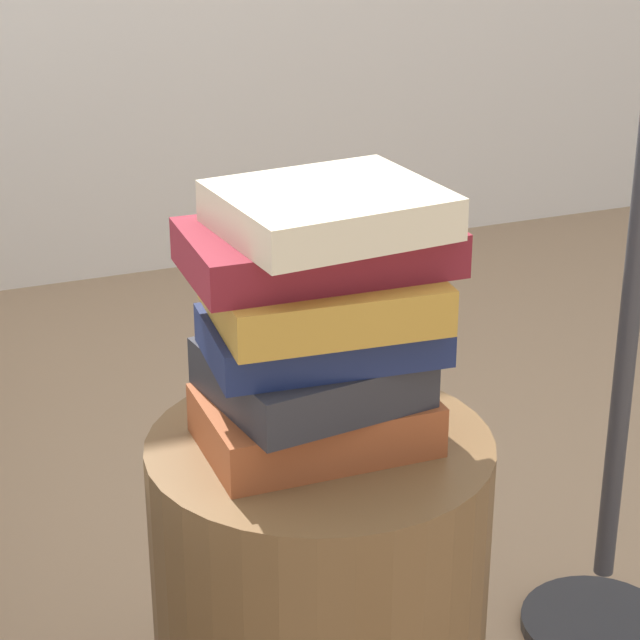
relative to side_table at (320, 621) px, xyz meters
The scene contains 7 objects.
side_table is the anchor object (origin of this frame).
book_rust 0.29m from the side_table, behind, with size 0.26×0.17×0.06m, color #994723.
book_charcoal 0.34m from the side_table, 138.51° to the left, with size 0.22×0.20×0.06m, color #28282D.
book_navy 0.40m from the side_table, 95.13° to the right, with size 0.26×0.16×0.05m, color #19234C.
book_ochre 0.45m from the side_table, 113.73° to the right, with size 0.24×0.20×0.05m, color #B7842D.
book_maroon 0.50m from the side_table, 76.89° to the left, with size 0.29×0.17×0.05m, color maroon.
book_cream 0.54m from the side_table, 61.89° to the right, with size 0.23×0.20×0.05m, color beige.
Camera 1 is at (-0.48, -1.20, 1.21)m, focal length 69.92 mm.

